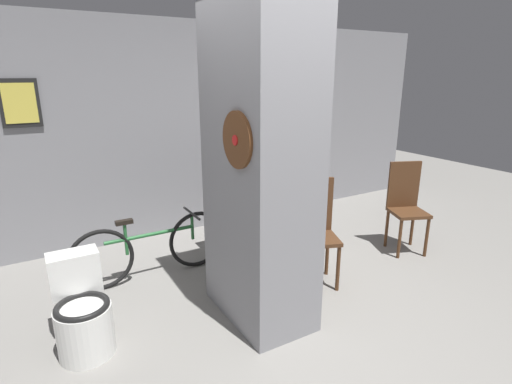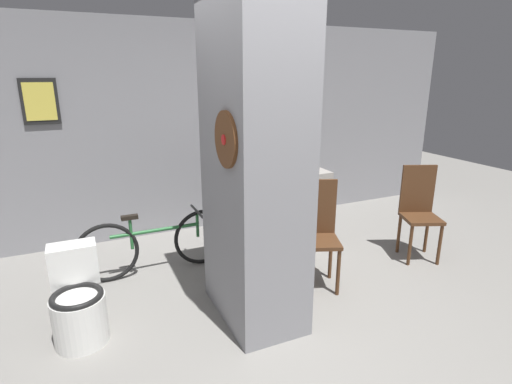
{
  "view_description": "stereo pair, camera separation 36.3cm",
  "coord_description": "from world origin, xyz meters",
  "views": [
    {
      "loc": [
        -1.62,
        -2.12,
        1.99
      ],
      "look_at": [
        0.14,
        0.88,
        0.95
      ],
      "focal_mm": 28.0,
      "sensor_mm": 36.0,
      "label": 1
    },
    {
      "loc": [
        -1.3,
        -2.28,
        1.99
      ],
      "look_at": [
        0.14,
        0.88,
        0.95
      ],
      "focal_mm": 28.0,
      "sensor_mm": 36.0,
      "label": 2
    }
  ],
  "objects": [
    {
      "name": "chair_by_doorway",
      "position": [
        2.05,
        0.75,
        0.56
      ],
      "size": [
        0.49,
        0.49,
        1.03
      ],
      "rotation": [
        0.0,
        0.0,
        -0.39
      ],
      "color": "#4C2D19",
      "rests_on": "ground_plane"
    },
    {
      "name": "counter_shelf",
      "position": [
        0.69,
        1.56,
        0.45
      ],
      "size": [
        1.25,
        0.44,
        0.91
      ],
      "color": "gray",
      "rests_on": "ground_plane"
    },
    {
      "name": "ground_plane",
      "position": [
        0.0,
        0.0,
        0.0
      ],
      "size": [
        14.0,
        14.0,
        0.0
      ],
      "primitive_type": "plane",
      "color": "gray"
    },
    {
      "name": "bicycle",
      "position": [
        -0.67,
        1.55,
        0.32
      ],
      "size": [
        1.58,
        0.42,
        0.66
      ],
      "color": "black",
      "rests_on": "ground_plane"
    },
    {
      "name": "wall_back",
      "position": [
        0.0,
        2.63,
        1.3
      ],
      "size": [
        8.0,
        0.09,
        2.6
      ],
      "color": "gray",
      "rests_on": "ground_plane"
    },
    {
      "name": "bottle_short",
      "position": [
        0.89,
        1.48,
        1.0
      ],
      "size": [
        0.07,
        0.07,
        0.24
      ],
      "color": "#19598C",
      "rests_on": "counter_shelf"
    },
    {
      "name": "bottle_tall",
      "position": [
        0.77,
        1.59,
        1.01
      ],
      "size": [
        0.08,
        0.08,
        0.29
      ],
      "color": "silver",
      "rests_on": "counter_shelf"
    },
    {
      "name": "chair_near_pillar",
      "position": [
        0.69,
        0.69,
        0.56
      ],
      "size": [
        0.49,
        0.49,
        1.03
      ],
      "rotation": [
        0.0,
        0.0,
        -0.38
      ],
      "color": "#4C2D19",
      "rests_on": "ground_plane"
    },
    {
      "name": "pillar_center",
      "position": [
        -0.06,
        0.48,
        1.3
      ],
      "size": [
        0.6,
        0.96,
        2.6
      ],
      "color": "gray",
      "rests_on": "ground_plane"
    },
    {
      "name": "toilet",
      "position": [
        -1.43,
        0.73,
        0.3
      ],
      "size": [
        0.4,
        0.56,
        0.7
      ],
      "color": "white",
      "rests_on": "ground_plane"
    }
  ]
}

